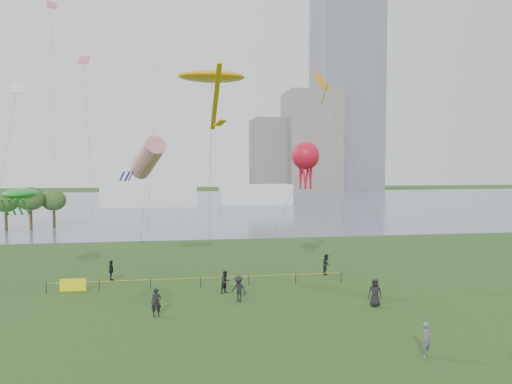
{
  "coord_description": "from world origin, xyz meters",
  "views": [
    {
      "loc": [
        -5.78,
        -26.01,
        10.0
      ],
      "look_at": [
        0.0,
        10.0,
        8.0
      ],
      "focal_mm": 35.0,
      "sensor_mm": 36.0,
      "label": 1
    }
  ],
  "objects": [
    {
      "name": "building_mid",
      "position": [
        46.0,
        162.0,
        19.0
      ],
      "size": [
        20.0,
        20.0,
        38.0
      ],
      "primitive_type": "cube",
      "color": "slate",
      "rests_on": "ground_plane"
    },
    {
      "name": "small_kites",
      "position": [
        -1.77,
        19.33,
        23.62
      ],
      "size": [
        41.3,
        13.07,
        12.03
      ],
      "color": "#E5598C"
    },
    {
      "name": "spectator_b",
      "position": [
        -1.34,
        9.67,
        0.94
      ],
      "size": [
        1.39,
        1.3,
        1.89
      ],
      "primitive_type": "imported",
      "rotation": [
        0.0,
        0.0,
        -0.65
      ],
      "color": "black",
      "rests_on": "ground_plane"
    },
    {
      "name": "kite_windsock",
      "position": [
        -8.3,
        19.81,
        10.59
      ],
      "size": [
        4.29,
        7.09,
        12.54
      ],
      "rotation": [
        0.0,
        0.0,
        0.32
      ],
      "color": "#3F3F42"
    },
    {
      "name": "kite_octopus",
      "position": [
        5.41,
        16.36,
        10.72
      ],
      "size": [
        6.47,
        4.22,
        11.99
      ],
      "rotation": [
        0.0,
        0.0,
        0.35
      ],
      "color": "#3F3F42"
    },
    {
      "name": "kite_delta",
      "position": [
        5.15,
        9.74,
        15.33
      ],
      "size": [
        2.1,
        16.52,
        16.9
      ],
      "rotation": [
        0.0,
        0.0,
        0.15
      ],
      "color": "#3F3F42"
    },
    {
      "name": "spectator_f",
      "position": [
        -7.14,
        6.95,
        0.93
      ],
      "size": [
        0.72,
        0.51,
        1.86
      ],
      "primitive_type": "imported",
      "rotation": [
        0.0,
        0.0,
        0.09
      ],
      "color": "black",
      "rests_on": "ground_plane"
    },
    {
      "name": "spectator_d",
      "position": [
        8.03,
        6.95,
        0.98
      ],
      "size": [
        1.14,
        1.05,
        1.96
      ],
      "primitive_type": "imported",
      "rotation": [
        0.0,
        0.0,
        -0.59
      ],
      "color": "black",
      "rests_on": "ground_plane"
    },
    {
      "name": "spectator_c",
      "position": [
        -11.38,
        17.93,
        0.89
      ],
      "size": [
        0.63,
        1.11,
        1.79
      ],
      "primitive_type": "imported",
      "rotation": [
        0.0,
        0.0,
        1.77
      ],
      "color": "black",
      "rests_on": "ground_plane"
    },
    {
      "name": "tower",
      "position": [
        62.0,
        168.0,
        60.0
      ],
      "size": [
        24.0,
        24.0,
        120.0
      ],
      "primitive_type": "cube",
      "color": "slate",
      "rests_on": "ground_plane"
    },
    {
      "name": "pavilion_right",
      "position": [
        14.0,
        98.0,
        2.5
      ],
      "size": [
        18.0,
        7.0,
        5.0
      ],
      "primitive_type": "cube",
      "color": "white",
      "rests_on": "ground_plane"
    },
    {
      "name": "spectator_g",
      "position": [
        7.69,
        17.33,
        0.94
      ],
      "size": [
        1.03,
        1.13,
        1.88
      ],
      "primitive_type": "imported",
      "rotation": [
        0.0,
        0.0,
        1.14
      ],
      "color": "black",
      "rests_on": "ground_plane"
    },
    {
      "name": "building_low",
      "position": [
        32.0,
        168.0,
        14.0
      ],
      "size": [
        16.0,
        18.0,
        28.0
      ],
      "primitive_type": "cube",
      "color": "slate",
      "rests_on": "ground_plane"
    },
    {
      "name": "fence",
      "position": [
        -10.0,
        14.53,
        0.55
      ],
      "size": [
        24.07,
        0.07,
        1.05
      ],
      "color": "black",
      "rests_on": "ground_plane"
    },
    {
      "name": "kite_creature",
      "position": [
        -18.76,
        18.62,
        7.54
      ],
      "size": [
        4.74,
        6.01,
        8.03
      ],
      "rotation": [
        0.0,
        0.0,
        -0.09
      ],
      "color": "#3F3F42"
    },
    {
      "name": "kite_flyer",
      "position": [
        7.05,
        -2.25,
        0.91
      ],
      "size": [
        0.79,
        0.73,
        1.81
      ],
      "primitive_type": "imported",
      "rotation": [
        0.0,
        0.0,
        0.61
      ],
      "color": "#5C6064",
      "rests_on": "ground_plane"
    },
    {
      "name": "pavilion_left",
      "position": [
        -12.0,
        95.0,
        3.0
      ],
      "size": [
        22.0,
        8.0,
        6.0
      ],
      "primitive_type": "cube",
      "color": "silver",
      "rests_on": "ground_plane"
    },
    {
      "name": "spectator_a",
      "position": [
        -2.05,
        12.23,
        0.88
      ],
      "size": [
        1.08,
        1.04,
        1.76
      ],
      "primitive_type": "imported",
      "rotation": [
        0.0,
        0.0,
        0.63
      ],
      "color": "black",
      "rests_on": "ground_plane"
    },
    {
      "name": "ground_plane",
      "position": [
        0.0,
        0.0,
        0.0
      ],
      "size": [
        400.0,
        400.0,
        0.0
      ],
      "primitive_type": "plane",
      "color": "#1C3912"
    },
    {
      "name": "lake",
      "position": [
        0.0,
        100.0,
        0.02
      ],
      "size": [
        400.0,
        120.0,
        0.08
      ],
      "primitive_type": "cube",
      "color": "slate",
      "rests_on": "ground_plane"
    },
    {
      "name": "kite_stingray",
      "position": [
        -2.76,
        16.16,
        17.31
      ],
      "size": [
        5.6,
        10.23,
        17.81
      ],
      "rotation": [
        0.0,
        0.0,
        -0.19
      ],
      "color": "#3F3F42"
    }
  ]
}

